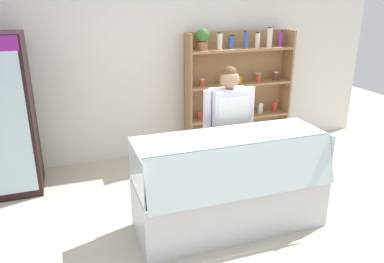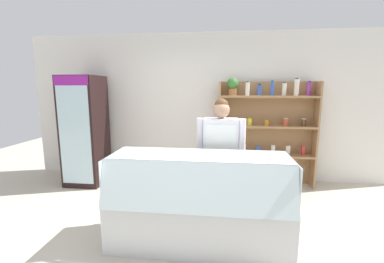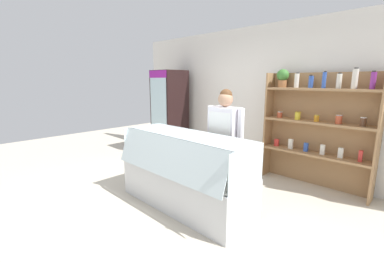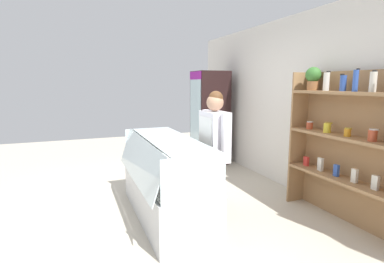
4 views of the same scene
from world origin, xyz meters
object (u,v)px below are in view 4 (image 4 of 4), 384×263
(shelving_unit, at_px, (349,139))
(deli_display_case, at_px, (165,192))
(shop_clerk, at_px, (214,144))
(drinks_fridge, at_px, (210,118))

(shelving_unit, relative_size, deli_display_case, 0.97)
(shelving_unit, height_order, shop_clerk, shelving_unit)
(shop_clerk, bearing_deg, drinks_fridge, 156.33)
(shelving_unit, height_order, deli_display_case, shelving_unit)
(shelving_unit, distance_m, deli_display_case, 2.29)
(shelving_unit, bearing_deg, deli_display_case, -116.75)
(shelving_unit, bearing_deg, drinks_fridge, -174.29)
(deli_display_case, relative_size, shop_clerk, 1.22)
(drinks_fridge, relative_size, shop_clerk, 1.21)
(shelving_unit, relative_size, shop_clerk, 1.19)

